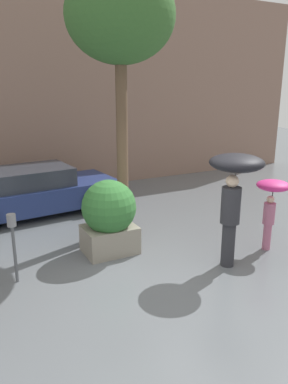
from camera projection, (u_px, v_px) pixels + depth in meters
ground_plane at (164, 280)px, 6.15m from camera, size 40.00×40.00×0.00m
building_facade at (53, 89)px, 10.89m from camera, size 18.00×0.30×6.00m
planter_box at (109, 216)px, 7.01m from camera, size 1.03×1.03×1.42m
person_adult at (234, 181)px, 6.34m from camera, size 0.93×0.93×1.98m
person_child at (272, 196)px, 7.10m from camera, size 0.63×0.63×1.37m
parked_car_near at (31, 192)px, 9.25m from camera, size 4.32×2.17×1.17m
street_tree at (120, 19)px, 7.19m from camera, size 2.14×2.14×5.30m
parking_meter at (13, 234)px, 5.88m from camera, size 0.14×0.14×1.17m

